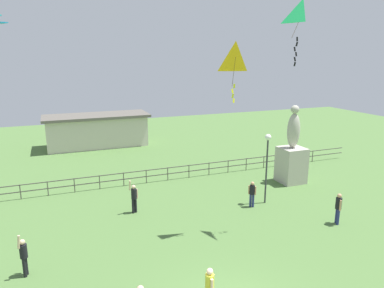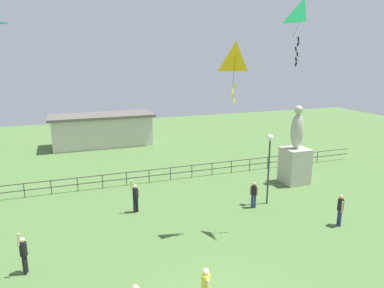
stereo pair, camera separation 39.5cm
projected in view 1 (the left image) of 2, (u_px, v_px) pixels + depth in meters
The scene contains 11 objects.
statue_monument at pixel (292, 157), 24.60m from camera, with size 1.64×1.64×5.35m.
lamppost at pixel (267, 153), 20.71m from camera, with size 0.36×0.36×4.19m.
person_0 at pixel (338, 207), 18.51m from camera, with size 0.31×0.48×1.67m.
person_3 at pixel (210, 287), 12.09m from camera, with size 0.30×0.50×1.65m.
person_4 at pixel (24, 255), 14.09m from camera, with size 0.34×0.47×1.86m.
person_5 at pixel (134, 196), 19.85m from camera, with size 0.51×0.30×1.92m.
person_6 at pixel (252, 192), 20.66m from camera, with size 0.36×0.35×1.54m.
kite_0 at pixel (235, 59), 15.73m from camera, with size 1.06×0.75×2.70m.
kite_2 at pixel (302, 16), 16.13m from camera, with size 1.15×1.10×2.86m.
waterfront_railing at pixel (127, 177), 24.15m from camera, with size 36.02×0.06×0.95m.
pavilion_building at pixel (97, 130), 34.61m from camera, with size 9.78×3.91×3.08m.
Camera 1 is at (-4.82, -8.93, 8.50)m, focal length 33.63 mm.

